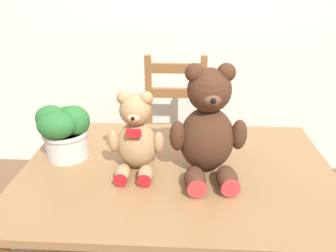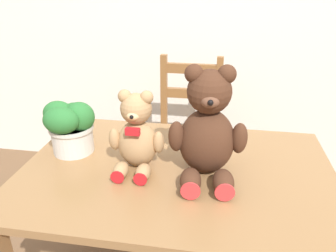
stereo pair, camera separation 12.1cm
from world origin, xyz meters
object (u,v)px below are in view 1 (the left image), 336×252
teddy_bear_right (208,128)px  potted_plant (64,130)px  wooden_chair_behind (174,142)px  teddy_bear_left (136,137)px

teddy_bear_right → potted_plant: (-0.56, 0.07, -0.05)m
wooden_chair_behind → potted_plant: size_ratio=4.38×
wooden_chair_behind → teddy_bear_right: (0.15, -0.75, 0.45)m
potted_plant → teddy_bear_right: bearing=-7.0°
potted_plant → teddy_bear_left: bearing=-12.6°
wooden_chair_behind → teddy_bear_left: 0.86m
teddy_bear_left → teddy_bear_right: teddy_bear_right is taller
teddy_bear_left → potted_plant: bearing=-12.9°
teddy_bear_left → teddy_bear_right: (0.27, -0.00, 0.05)m
wooden_chair_behind → teddy_bear_right: teddy_bear_right is taller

